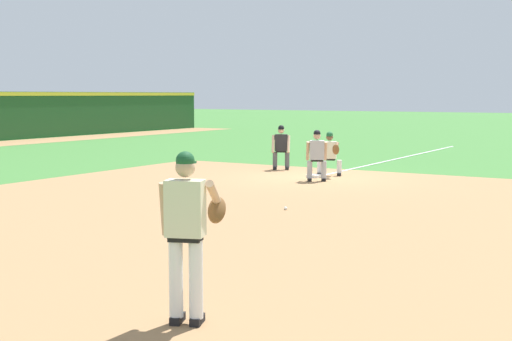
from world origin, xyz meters
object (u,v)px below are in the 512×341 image
first_base_bag (315,176)px  pitcher (188,227)px  baseball (286,208)px  umpire (281,146)px  baserunner (317,153)px  first_baseman (330,152)px

first_base_bag → pitcher: 13.80m
baseball → umpire: bearing=29.6°
baseball → baserunner: size_ratio=0.05×
baseball → baserunner: baserunner is taller
baserunner → umpire: (2.22, 2.38, 0.00)m
baseball → baserunner: bearing=18.8°
first_base_bag → pitcher: bearing=-159.4°
baseball → pitcher: (-7.17, -2.73, 1.02)m
pitcher → first_baseman: size_ratio=1.39×
baserunner → pitcher: bearing=-160.0°
first_baseman → umpire: (0.81, 2.13, 0.06)m
first_baseman → baserunner: bearing=-169.8°
first_base_bag → baserunner: bearing=-150.2°
pitcher → umpire: (14.28, 6.76, -0.27)m
pitcher → first_baseman: (13.47, 4.64, -0.33)m
baseball → umpire: 8.21m
first_base_bag → pitcher: pitcher is taller
pitcher → baserunner: pitcher is taller
first_base_bag → first_baseman: first_baseman is taller
first_base_bag → baseball: size_ratio=5.14×
baseball → first_base_bag: bearing=20.5°
first_base_bag → umpire: 2.49m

